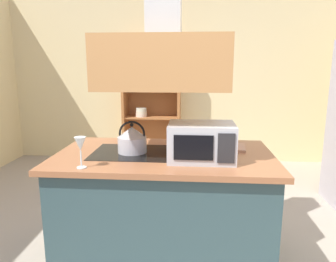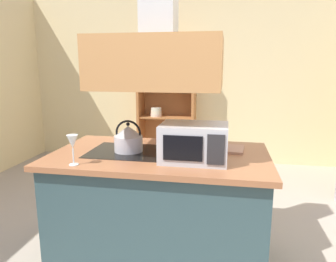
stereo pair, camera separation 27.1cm
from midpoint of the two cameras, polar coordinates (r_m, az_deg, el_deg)
The scene contains 8 objects.
wall_back at distance 5.18m, azimuth 8.69°, elevation 9.38°, with size 6.00×0.12×2.70m, color beige.
kitchen_island at distance 2.56m, azimuth 1.65°, elevation -13.73°, with size 1.64×0.96×0.90m.
range_hood at distance 2.31m, azimuth 1.84°, elevation 15.31°, with size 0.90×0.70×1.31m.
dish_cabinet at distance 5.07m, azimuth 1.36°, elevation 3.59°, with size 0.90×0.40×1.87m.
kettle at distance 2.42m, azimuth -4.03°, elevation -1.41°, with size 0.22×0.22×0.24m.
cutting_board at distance 2.56m, azimuth 12.73°, elevation -3.11°, with size 0.34×0.24×0.02m, color tan.
microwave at distance 2.20m, azimuth 8.25°, elevation -2.10°, with size 0.46×0.35×0.26m.
wine_glass_on_counter at distance 2.13m, azimuth -13.46°, elevation -2.16°, with size 0.08×0.08×0.21m.
Camera 2 is at (0.31, -2.16, 1.55)m, focal length 33.69 mm.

